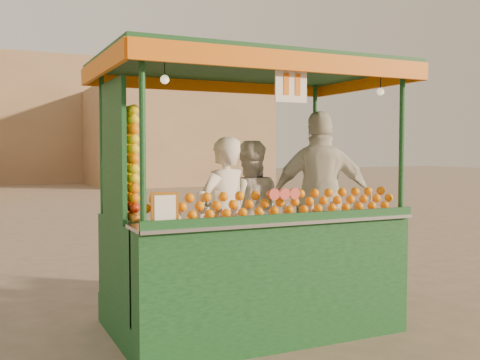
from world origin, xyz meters
name	(u,v)px	position (x,y,z in m)	size (l,w,h in m)	color
ground	(281,325)	(0.00, 0.00, 0.00)	(90.00, 90.00, 0.00)	brown
building_right	(176,138)	(7.00, 24.00, 2.50)	(9.00, 6.00, 5.00)	#9D8159
juice_cart	(247,244)	(-0.41, -0.03, 0.87)	(2.94, 1.91, 2.67)	#0F3713
vendor_left	(224,217)	(-0.57, 0.17, 1.12)	(0.69, 0.57, 1.62)	white
vendor_middle	(249,212)	(-0.06, 0.64, 1.11)	(0.93, 0.82, 1.59)	white
vendor_right	(321,199)	(0.57, 0.13, 1.27)	(1.21, 0.87, 1.91)	silver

